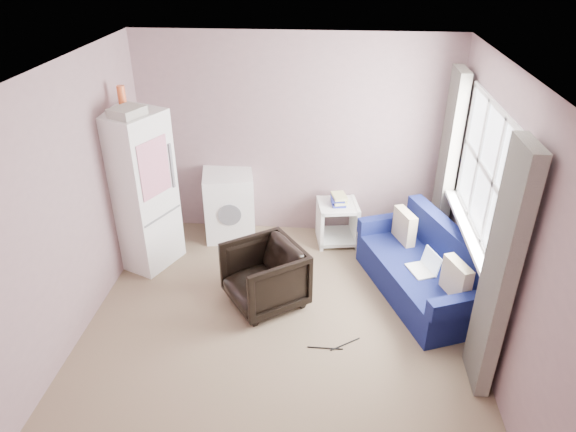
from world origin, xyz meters
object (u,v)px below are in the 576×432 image
armchair (264,273)px  side_table (337,220)px  fridge (138,190)px  sofa (426,271)px  washing_machine (229,203)px

armchair → side_table: armchair is taller
fridge → side_table: size_ratio=3.15×
armchair → sofa: 1.72m
side_table → sofa: (0.94, -0.99, -0.03)m
washing_machine → sofa: washing_machine is taller
washing_machine → side_table: (1.37, -0.08, -0.14)m
side_table → sofa: bearing=-46.7°
armchair → sofa: size_ratio=0.39×
washing_machine → fridge: bearing=-153.0°
armchair → fridge: fridge is taller
fridge → armchair: bearing=-1.1°
washing_machine → sofa: (2.30, -1.07, -0.17)m
fridge → washing_machine: size_ratio=2.41×
sofa → side_table: bearing=112.2°
armchair → side_table: size_ratio=1.12×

